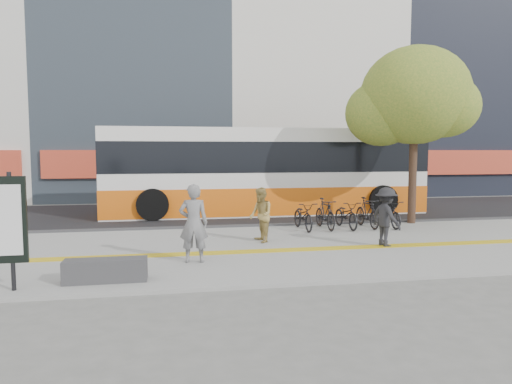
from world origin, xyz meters
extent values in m
plane|color=#61605C|center=(0.00, 0.00, 0.00)|extent=(120.00, 120.00, 0.00)
cube|color=gray|center=(0.00, 1.50, 0.04)|extent=(40.00, 7.00, 0.08)
cube|color=gold|center=(0.00, 1.00, 0.09)|extent=(40.00, 0.45, 0.01)
cube|color=black|center=(0.00, 9.00, 0.03)|extent=(40.00, 8.00, 0.06)
cube|color=#333335|center=(0.00, 5.00, 0.07)|extent=(40.00, 0.25, 0.14)
cube|color=#CF432A|center=(2.00, 14.05, 2.00)|extent=(19.00, 0.50, 1.40)
cube|color=#BABAB5|center=(20.00, 20.00, 13.00)|extent=(16.00, 12.00, 26.00)
cube|color=#333335|center=(-2.60, -1.20, 0.30)|extent=(1.60, 0.45, 0.45)
cylinder|color=black|center=(-4.20, -1.50, 1.18)|extent=(0.08, 0.08, 2.20)
cube|color=black|center=(-4.20, -1.50, 1.40)|extent=(0.55, 0.08, 1.60)
cube|color=white|center=(-4.20, -1.55, 1.40)|extent=(0.40, 0.02, 1.30)
cylinder|color=#311E16|center=(7.20, 4.70, 1.68)|extent=(0.28, 0.28, 3.20)
ellipsoid|color=#4A7226|center=(7.20, 4.70, 4.60)|extent=(3.80, 3.80, 3.42)
ellipsoid|color=#4A7226|center=(6.20, 5.20, 4.00)|extent=(2.60, 2.60, 2.34)
ellipsoid|color=#4A7226|center=(8.10, 4.30, 4.20)|extent=(2.40, 2.40, 2.16)
ellipsoid|color=#4A7226|center=(7.50, 5.50, 5.40)|extent=(2.20, 2.20, 1.98)
cube|color=white|center=(2.64, 8.50, 1.81)|extent=(13.13, 2.74, 3.50)
cube|color=orange|center=(2.64, 8.50, 0.66)|extent=(13.16, 2.76, 1.09)
cube|color=black|center=(2.64, 8.50, 2.41)|extent=(13.16, 2.76, 1.20)
cylinder|color=black|center=(-1.95, 7.13, 0.66)|extent=(1.20, 0.38, 1.20)
cylinder|color=black|center=(-1.95, 9.87, 0.66)|extent=(1.20, 0.38, 1.20)
cylinder|color=black|center=(7.24, 7.13, 0.66)|extent=(1.20, 0.38, 1.20)
cylinder|color=black|center=(7.24, 9.87, 0.66)|extent=(1.20, 0.38, 1.20)
imported|color=black|center=(2.97, 4.00, 0.54)|extent=(0.68, 1.76, 0.91)
imported|color=black|center=(3.71, 4.00, 0.59)|extent=(0.55, 1.71, 1.01)
imported|color=black|center=(4.45, 4.00, 0.54)|extent=(0.68, 1.76, 0.91)
imported|color=black|center=(5.19, 4.00, 0.59)|extent=(0.55, 1.71, 1.01)
imported|color=black|center=(5.94, 4.00, 0.54)|extent=(0.68, 1.76, 0.91)
imported|color=black|center=(-0.80, 0.12, 0.99)|extent=(0.70, 0.49, 1.83)
imported|color=#A88E4C|center=(1.20, 2.21, 0.86)|extent=(0.70, 0.84, 1.55)
imported|color=black|center=(4.43, 1.04, 0.88)|extent=(0.82, 1.14, 1.60)
camera|label=1|loc=(-1.35, -10.68, 2.65)|focal=32.95mm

